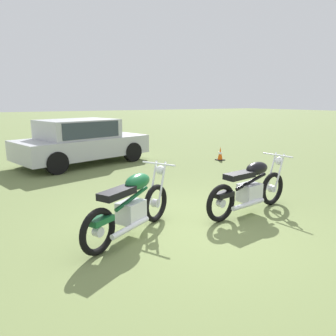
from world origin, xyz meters
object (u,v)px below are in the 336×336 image
(car_silver, at_px, (81,139))
(traffic_cone, at_px, (220,154))
(motorcycle_green, at_px, (131,205))
(motorcycle_black, at_px, (250,187))

(car_silver, xyz_separation_m, traffic_cone, (4.28, -1.80, -0.59))
(motorcycle_green, distance_m, motorcycle_black, 2.27)
(motorcycle_green, xyz_separation_m, motorcycle_black, (2.27, -0.15, -0.00))
(car_silver, bearing_deg, motorcycle_black, -92.26)
(motorcycle_green, relative_size, car_silver, 0.41)
(motorcycle_black, bearing_deg, car_silver, 95.67)
(traffic_cone, bearing_deg, car_silver, 157.19)
(motorcycle_green, bearing_deg, car_silver, 53.32)
(motorcycle_green, height_order, car_silver, car_silver)
(motorcycle_black, bearing_deg, motorcycle_green, 168.76)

